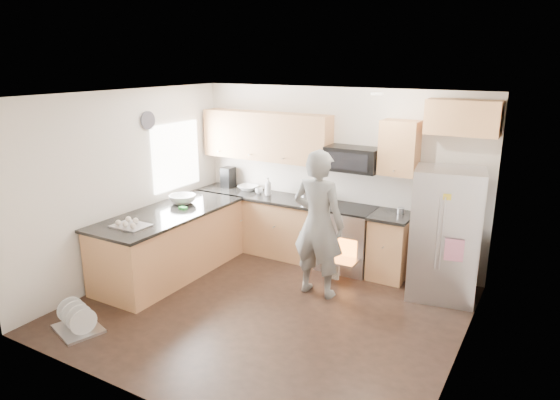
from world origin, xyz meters
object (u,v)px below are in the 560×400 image
Objects in this scene: refrigerator at (445,235)px; person at (318,224)px; dish_rack at (78,323)px; stove_range at (347,224)px.

person is (-1.43, -0.73, 0.12)m from refrigerator.
refrigerator is at bearing 41.17° from dish_rack.
refrigerator reaches higher than dish_rack.
refrigerator is 0.88× the size of person.
refrigerator is at bearing -151.29° from person.
stove_range is 3.78m from dish_rack.
refrigerator is at bearing -9.70° from stove_range.
person reaches higher than stove_range.
person is 2.97× the size of dish_rack.
stove_range is 1.06× the size of refrigerator.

